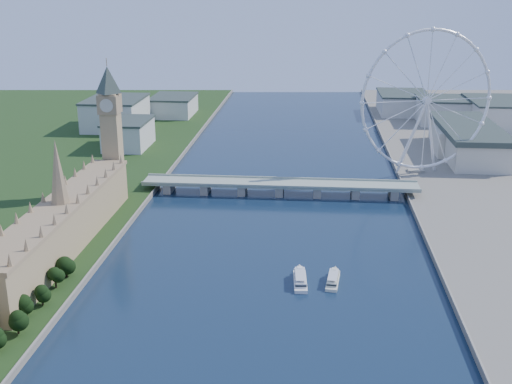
# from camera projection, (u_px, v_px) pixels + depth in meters

# --- Properties ---
(parliament_range) EXTENTS (24.00, 200.00, 70.00)m
(parliament_range) POSITION_uv_depth(u_px,v_px,m) (63.00, 225.00, 397.48)
(parliament_range) COLOR tan
(parliament_range) RESTS_ON ground
(big_ben) EXTENTS (20.02, 20.02, 110.00)m
(big_ben) POSITION_uv_depth(u_px,v_px,m) (110.00, 115.00, 484.87)
(big_ben) COLOR tan
(big_ben) RESTS_ON ground
(westminster_bridge) EXTENTS (220.00, 22.00, 9.50)m
(westminster_bridge) POSITION_uv_depth(u_px,v_px,m) (280.00, 186.00, 513.57)
(westminster_bridge) COLOR gray
(westminster_bridge) RESTS_ON ground
(london_eye) EXTENTS (113.60, 39.12, 124.30)m
(london_eye) POSITION_uv_depth(u_px,v_px,m) (427.00, 101.00, 536.84)
(london_eye) COLOR silver
(london_eye) RESTS_ON ground
(county_hall) EXTENTS (54.00, 144.00, 35.00)m
(county_hall) POSITION_uv_depth(u_px,v_px,m) (466.00, 157.00, 624.12)
(county_hall) COLOR beige
(county_hall) RESTS_ON ground
(city_skyline) EXTENTS (505.00, 280.00, 32.00)m
(city_skyline) POSITION_uv_depth(u_px,v_px,m) (325.00, 112.00, 753.42)
(city_skyline) COLOR beige
(city_skyline) RESTS_ON ground
(tour_boat_near) EXTENTS (9.27, 29.80, 6.49)m
(tour_boat_near) POSITION_uv_depth(u_px,v_px,m) (300.00, 283.00, 361.87)
(tour_boat_near) COLOR silver
(tour_boat_near) RESTS_ON ground
(tour_boat_far) EXTENTS (9.73, 27.28, 5.87)m
(tour_boat_far) POSITION_uv_depth(u_px,v_px,m) (333.00, 283.00, 362.25)
(tour_boat_far) COLOR beige
(tour_boat_far) RESTS_ON ground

